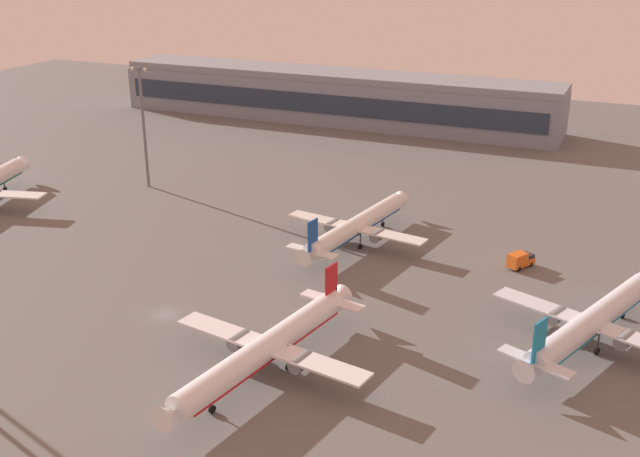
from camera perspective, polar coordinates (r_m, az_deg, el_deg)
ground_plane at (r=129.61m, az=-11.49°, el=-6.30°), size 416.00×416.00×0.00m
terminal_building at (r=258.45m, az=0.99°, el=9.85°), size 149.62×22.40×16.40m
airplane_taxiway_distant at (r=109.80m, az=-3.95°, el=-8.85°), size 32.28×41.28×10.62m
airplane_far_stand at (r=123.45m, az=19.65°, el=-6.57°), size 31.18×39.58×10.53m
airplane_mid_apron at (r=153.74m, az=2.72°, el=0.18°), size 30.84×39.46×10.14m
catering_truck at (r=148.38m, az=14.75°, el=-2.27°), size 4.78×6.09×3.05m
apron_light_west at (r=190.68m, az=-13.07°, el=7.86°), size 4.80×0.90×29.62m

